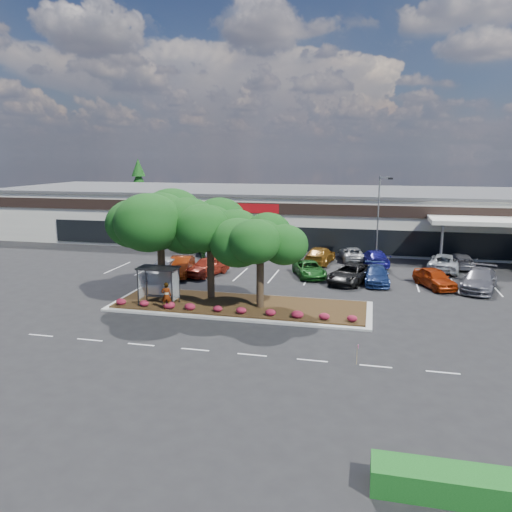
% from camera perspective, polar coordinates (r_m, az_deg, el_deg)
% --- Properties ---
extents(ground, '(160.00, 160.00, 0.00)m').
position_cam_1_polar(ground, '(30.78, -0.14, -8.31)').
color(ground, black).
rests_on(ground, ground).
extents(retail_store, '(80.40, 25.20, 6.25)m').
position_cam_1_polar(retail_store, '(62.87, 7.08, 4.74)').
color(retail_store, beige).
rests_on(retail_store, ground).
extents(landscape_island, '(18.00, 6.00, 0.26)m').
position_cam_1_polar(landscape_island, '(34.89, -1.83, -5.69)').
color(landscape_island, '#ABABA5').
rests_on(landscape_island, ground).
extents(lane_markings, '(33.12, 20.06, 0.01)m').
position_cam_1_polar(lane_markings, '(40.56, 3.06, -3.42)').
color(lane_markings, silver).
rests_on(lane_markings, ground).
extents(shrub_row, '(17.00, 0.80, 0.50)m').
position_cam_1_polar(shrub_row, '(32.84, -2.79, -6.10)').
color(shrub_row, maroon).
rests_on(shrub_row, landscape_island).
extents(bus_shelter, '(2.75, 1.55, 2.59)m').
position_cam_1_polar(bus_shelter, '(35.16, -11.00, -2.08)').
color(bus_shelter, black).
rests_on(bus_shelter, landscape_island).
extents(island_tree_west, '(7.20, 7.20, 7.89)m').
position_cam_1_polar(island_tree_west, '(36.37, -10.84, 1.43)').
color(island_tree_west, '#123310').
rests_on(island_tree_west, landscape_island).
extents(island_tree_mid, '(6.60, 6.60, 7.32)m').
position_cam_1_polar(island_tree_mid, '(35.80, -5.24, 0.97)').
color(island_tree_mid, '#123310').
rests_on(island_tree_mid, landscape_island).
extents(island_tree_east, '(5.80, 5.80, 6.50)m').
position_cam_1_polar(island_tree_east, '(33.41, 0.48, -0.46)').
color(island_tree_east, '#123310').
rests_on(island_tree_east, landscape_island).
extents(hedge_south_east, '(6.00, 1.30, 0.90)m').
position_cam_1_polar(hedge_south_east, '(18.05, 23.34, -23.06)').
color(hedge_south_east, '#0F4914').
rests_on(hedge_south_east, ground).
extents(conifer_north_west, '(4.40, 4.40, 10.00)m').
position_cam_1_polar(conifer_north_west, '(82.94, -13.21, 7.42)').
color(conifer_north_west, '#123310').
rests_on(conifer_north_west, ground).
extents(person_waiting, '(0.76, 0.60, 1.84)m').
position_cam_1_polar(person_waiting, '(33.99, -10.21, -4.49)').
color(person_waiting, '#594C47').
rests_on(person_waiting, landscape_island).
extents(light_pole, '(1.43, 0.50, 8.51)m').
position_cam_1_polar(light_pole, '(48.61, 13.85, 3.23)').
color(light_pole, '#ABABA5').
rests_on(light_pole, ground).
extents(survey_stake, '(0.07, 0.14, 1.04)m').
position_cam_1_polar(survey_stake, '(26.12, 11.51, -10.68)').
color(survey_stake, '#9E8452').
rests_on(survey_stake, ground).
extents(car_0, '(2.79, 5.27, 1.71)m').
position_cam_1_polar(car_0, '(43.92, -10.28, -1.30)').
color(car_0, beige).
rests_on(car_0, ground).
extents(car_1, '(2.62, 5.22, 1.64)m').
position_cam_1_polar(car_1, '(44.21, -8.62, -1.20)').
color(car_1, maroon).
rests_on(car_1, ground).
extents(car_2, '(3.47, 5.12, 1.62)m').
position_cam_1_polar(car_2, '(44.09, -5.60, -1.17)').
color(car_2, maroon).
rests_on(car_2, ground).
extents(car_4, '(3.79, 5.32, 1.35)m').
position_cam_1_polar(car_4, '(43.67, 6.11, -1.49)').
color(car_4, '#185419').
rests_on(car_4, ground).
extents(car_5, '(4.24, 6.05, 1.53)m').
position_cam_1_polar(car_5, '(42.09, 10.77, -1.99)').
color(car_5, black).
rests_on(car_5, ground).
extents(car_6, '(2.27, 5.03, 1.43)m').
position_cam_1_polar(car_6, '(42.36, 13.59, -2.10)').
color(car_6, navy).
rests_on(car_6, ground).
extents(car_7, '(3.52, 4.92, 1.56)m').
position_cam_1_polar(car_7, '(42.31, 19.74, -2.39)').
color(car_7, '#9E2B08').
rests_on(car_7, ground).
extents(car_8, '(3.87, 6.13, 1.65)m').
position_cam_1_polar(car_8, '(42.84, 24.19, -2.49)').
color(car_8, '#5C5B63').
rests_on(car_8, ground).
extents(car_9, '(3.90, 5.44, 1.72)m').
position_cam_1_polar(car_9, '(51.96, -5.35, 0.82)').
color(car_9, '#21531C').
rests_on(car_9, ground).
extents(car_10, '(3.92, 5.76, 1.47)m').
position_cam_1_polar(car_10, '(50.97, -4.43, 0.48)').
color(car_10, '#B1B5BE').
rests_on(car_10, ground).
extents(car_11, '(1.64, 4.69, 1.54)m').
position_cam_1_polar(car_11, '(50.74, -1.45, 0.50)').
color(car_11, beige).
rests_on(car_11, ground).
extents(car_12, '(2.89, 5.73, 1.60)m').
position_cam_1_polar(car_12, '(49.12, 7.31, 0.08)').
color(car_12, brown).
rests_on(car_12, ground).
extents(car_13, '(3.23, 5.57, 1.52)m').
position_cam_1_polar(car_13, '(49.08, 13.37, -0.20)').
color(car_13, navy).
rests_on(car_13, ground).
extents(car_14, '(3.08, 5.09, 1.32)m').
position_cam_1_polar(car_14, '(51.16, 10.93, 0.26)').
color(car_14, '#B4B4B4').
rests_on(car_14, ground).
extents(car_15, '(3.71, 6.11, 1.58)m').
position_cam_1_polar(car_15, '(48.66, 20.73, -0.70)').
color(car_15, '#A8AEB3').
rests_on(car_15, ground).
extents(car_16, '(2.72, 5.08, 1.40)m').
position_cam_1_polar(car_16, '(50.59, 22.19, -0.47)').
color(car_16, '#54545C').
rests_on(car_16, ground).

